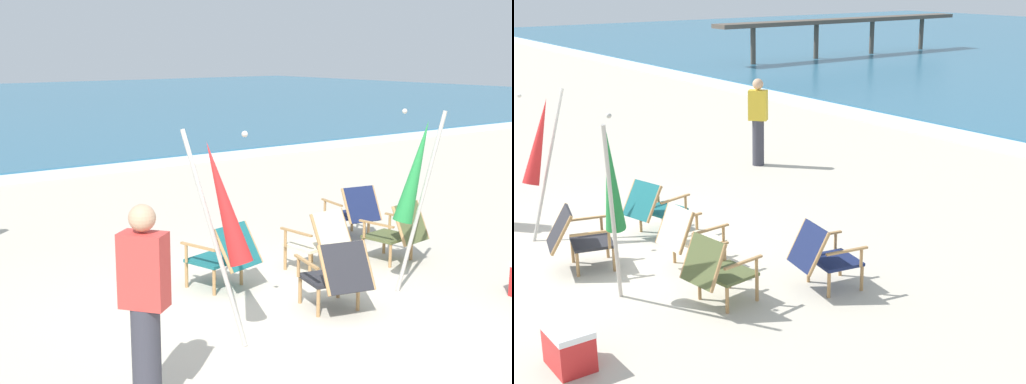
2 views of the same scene
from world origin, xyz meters
TOP-DOWN VIEW (x-y plane):
  - ground_plane at (0.00, 0.00)m, footprint 80.00×80.00m
  - surf_band at (0.00, 9.44)m, footprint 80.00×1.10m
  - beach_chair_front_right at (0.01, 0.95)m, footprint 0.74×0.88m
  - beach_chair_back_left at (0.52, -0.36)m, footprint 0.75×0.88m
  - beach_chair_far_center at (1.29, 0.74)m, footprint 0.63×0.75m
  - beach_chair_mid_center at (2.37, 0.46)m, footprint 0.66×0.78m
  - beach_chair_front_left at (2.75, 1.64)m, footprint 0.70×0.84m
  - umbrella_furled_green at (1.67, -0.38)m, footprint 0.55×0.43m
  - umbrella_furled_red at (-0.83, -0.26)m, footprint 0.41×0.79m
  - person_near_chairs at (-2.18, 4.31)m, footprint 0.39×0.38m
  - cooler_box at (2.64, -1.32)m, footprint 0.49×0.35m
  - pier_distant at (-14.38, 17.72)m, footprint 0.90×12.79m

SIDE VIEW (x-z plane):
  - ground_plane at x=0.00m, z-range 0.00..0.00m
  - surf_band at x=0.00m, z-range 0.00..0.06m
  - cooler_box at x=2.64m, z-range 0.00..0.40m
  - beach_chair_front_right at x=0.01m, z-range 0.03..0.81m
  - beach_chair_back_left at x=0.52m, z-range 0.03..0.81m
  - beach_chair_front_left at x=2.75m, z-range 0.03..0.82m
  - beach_chair_far_center at x=1.29m, z-range 0.03..0.83m
  - beach_chair_mid_center at x=2.37m, z-range 0.03..0.83m
  - person_near_chairs at x=-2.18m, z-range 0.02..1.65m
  - umbrella_furled_red at x=-0.83m, z-range 0.31..2.32m
  - umbrella_furled_green at x=1.67m, z-range 0.32..2.40m
  - pier_distant at x=-14.38m, z-range 0.66..2.33m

